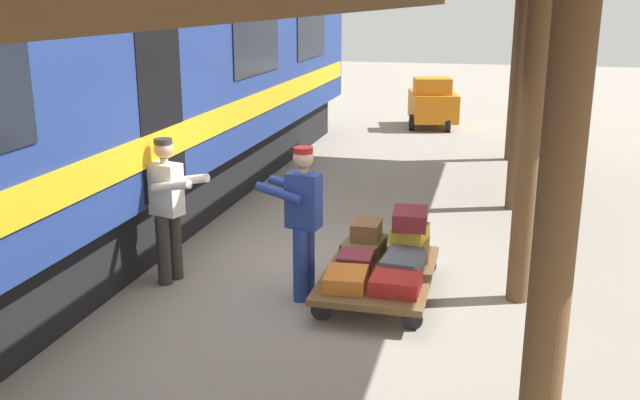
{
  "coord_description": "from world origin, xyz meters",
  "views": [
    {
      "loc": [
        -1.5,
        7.59,
        3.2
      ],
      "look_at": [
        0.24,
        0.54,
        1.15
      ],
      "focal_mm": 40.01,
      "sensor_mm": 36.0,
      "label": 1
    }
  ],
  "objects_px": {
    "luggage_cart": "(379,274)",
    "suitcase_brown_leather": "(367,230)",
    "suitcase_burgundy_valise": "(356,261)",
    "suitcase_red_plastic": "(396,284)",
    "suitcase_slate_roller": "(403,264)",
    "baggage_tug": "(433,103)",
    "suitcase_olive_duffel": "(364,246)",
    "suitcase_tan_vintage": "(409,249)",
    "suitcase_maroon_trunk": "(410,219)",
    "porter_by_door": "(168,206)",
    "suitcase_orange_carryall": "(346,279)",
    "porter_in_overalls": "(302,218)",
    "suitcase_yellow_case": "(410,233)",
    "train_car": "(48,97)"
  },
  "relations": [
    {
      "from": "suitcase_tan_vintage",
      "to": "suitcase_olive_duffel",
      "type": "xyz_separation_m",
      "value": [
        0.53,
        0.0,
        -0.01
      ]
    },
    {
      "from": "train_car",
      "to": "suitcase_orange_carryall",
      "type": "distance_m",
      "value": 4.29
    },
    {
      "from": "suitcase_maroon_trunk",
      "to": "baggage_tug",
      "type": "distance_m",
      "value": 10.55
    },
    {
      "from": "suitcase_maroon_trunk",
      "to": "suitcase_orange_carryall",
      "type": "bearing_deg",
      "value": 62.87
    },
    {
      "from": "suitcase_olive_duffel",
      "to": "suitcase_tan_vintage",
      "type": "bearing_deg",
      "value": 180.0
    },
    {
      "from": "porter_in_overalls",
      "to": "baggage_tug",
      "type": "xyz_separation_m",
      "value": [
        -0.39,
        -11.29,
        -0.3
      ]
    },
    {
      "from": "suitcase_orange_carryall",
      "to": "suitcase_slate_roller",
      "type": "distance_m",
      "value": 0.75
    },
    {
      "from": "suitcase_brown_leather",
      "to": "baggage_tug",
      "type": "xyz_separation_m",
      "value": [
        0.18,
        -10.47,
        0.06
      ]
    },
    {
      "from": "suitcase_brown_leather",
      "to": "suitcase_slate_roller",
      "type": "bearing_deg",
      "value": 131.84
    },
    {
      "from": "suitcase_tan_vintage",
      "to": "suitcase_olive_duffel",
      "type": "relative_size",
      "value": 0.79
    },
    {
      "from": "luggage_cart",
      "to": "suitcase_burgundy_valise",
      "type": "bearing_deg",
      "value": -0.0
    },
    {
      "from": "suitcase_burgundy_valise",
      "to": "porter_by_door",
      "type": "distance_m",
      "value": 2.23
    },
    {
      "from": "suitcase_yellow_case",
      "to": "baggage_tug",
      "type": "xyz_separation_m",
      "value": [
        0.69,
        -10.49,
        0.05
      ]
    },
    {
      "from": "suitcase_olive_duffel",
      "to": "suitcase_burgundy_valise",
      "type": "bearing_deg",
      "value": 90.0
    },
    {
      "from": "suitcase_olive_duffel",
      "to": "suitcase_yellow_case",
      "type": "relative_size",
      "value": 1.36
    },
    {
      "from": "porter_by_door",
      "to": "suitcase_burgundy_valise",
      "type": "bearing_deg",
      "value": -175.2
    },
    {
      "from": "luggage_cart",
      "to": "suitcase_burgundy_valise",
      "type": "xyz_separation_m",
      "value": [
        0.26,
        -0.0,
        0.14
      ]
    },
    {
      "from": "suitcase_red_plastic",
      "to": "porter_in_overalls",
      "type": "xyz_separation_m",
      "value": [
        1.08,
        -0.28,
        0.55
      ]
    },
    {
      "from": "luggage_cart",
      "to": "suitcase_orange_carryall",
      "type": "relative_size",
      "value": 3.69
    },
    {
      "from": "suitcase_orange_carryall",
      "to": "suitcase_yellow_case",
      "type": "xyz_separation_m",
      "value": [
        -0.53,
        -1.08,
        0.2
      ]
    },
    {
      "from": "train_car",
      "to": "luggage_cart",
      "type": "relative_size",
      "value": 10.27
    },
    {
      "from": "luggage_cart",
      "to": "suitcase_brown_leather",
      "type": "relative_size",
      "value": 4.56
    },
    {
      "from": "train_car",
      "to": "suitcase_olive_duffel",
      "type": "height_order",
      "value": "train_car"
    },
    {
      "from": "suitcase_orange_carryall",
      "to": "porter_in_overalls",
      "type": "height_order",
      "value": "porter_in_overalls"
    },
    {
      "from": "luggage_cart",
      "to": "porter_in_overalls",
      "type": "height_order",
      "value": "porter_in_overalls"
    },
    {
      "from": "suitcase_maroon_trunk",
      "to": "porter_by_door",
      "type": "distance_m",
      "value": 2.78
    },
    {
      "from": "suitcase_tan_vintage",
      "to": "suitcase_red_plastic",
      "type": "xyz_separation_m",
      "value": [
        0.0,
        1.06,
        -0.01
      ]
    },
    {
      "from": "suitcase_brown_leather",
      "to": "baggage_tug",
      "type": "relative_size",
      "value": 0.22
    },
    {
      "from": "suitcase_tan_vintage",
      "to": "suitcase_yellow_case",
      "type": "distance_m",
      "value": 0.19
    },
    {
      "from": "train_car",
      "to": "suitcase_tan_vintage",
      "type": "height_order",
      "value": "train_car"
    },
    {
      "from": "suitcase_orange_carryall",
      "to": "suitcase_yellow_case",
      "type": "bearing_deg",
      "value": -116.21
    },
    {
      "from": "suitcase_orange_carryall",
      "to": "suitcase_yellow_case",
      "type": "height_order",
      "value": "suitcase_yellow_case"
    },
    {
      "from": "baggage_tug",
      "to": "porter_by_door",
      "type": "bearing_deg",
      "value": 79.92
    },
    {
      "from": "suitcase_slate_roller",
      "to": "suitcase_yellow_case",
      "type": "distance_m",
      "value": 0.58
    },
    {
      "from": "suitcase_slate_roller",
      "to": "baggage_tug",
      "type": "xyz_separation_m",
      "value": [
        0.69,
        -11.04,
        0.23
      ]
    },
    {
      "from": "suitcase_burgundy_valise",
      "to": "suitcase_yellow_case",
      "type": "distance_m",
      "value": 0.79
    },
    {
      "from": "luggage_cart",
      "to": "suitcase_slate_roller",
      "type": "distance_m",
      "value": 0.3
    },
    {
      "from": "suitcase_burgundy_valise",
      "to": "suitcase_brown_leather",
      "type": "height_order",
      "value": "suitcase_brown_leather"
    },
    {
      "from": "train_car",
      "to": "suitcase_olive_duffel",
      "type": "xyz_separation_m",
      "value": [
        -3.87,
        -0.29,
        -1.69
      ]
    },
    {
      "from": "suitcase_yellow_case",
      "to": "porter_in_overalls",
      "type": "bearing_deg",
      "value": 36.63
    },
    {
      "from": "suitcase_orange_carryall",
      "to": "porter_by_door",
      "type": "height_order",
      "value": "porter_by_door"
    },
    {
      "from": "suitcase_tan_vintage",
      "to": "suitcase_slate_roller",
      "type": "relative_size",
      "value": 0.76
    },
    {
      "from": "suitcase_burgundy_valise",
      "to": "suitcase_red_plastic",
      "type": "xyz_separation_m",
      "value": [
        -0.53,
        0.53,
        -0.01
      ]
    },
    {
      "from": "suitcase_slate_roller",
      "to": "suitcase_brown_leather",
      "type": "distance_m",
      "value": 0.78
    },
    {
      "from": "luggage_cart",
      "to": "suitcase_burgundy_valise",
      "type": "relative_size",
      "value": 4.37
    },
    {
      "from": "suitcase_tan_vintage",
      "to": "suitcase_yellow_case",
      "type": "bearing_deg",
      "value": -107.77
    },
    {
      "from": "suitcase_burgundy_valise",
      "to": "suitcase_maroon_trunk",
      "type": "relative_size",
      "value": 0.83
    },
    {
      "from": "suitcase_yellow_case",
      "to": "porter_by_door",
      "type": "height_order",
      "value": "porter_by_door"
    },
    {
      "from": "suitcase_burgundy_valise",
      "to": "suitcase_maroon_trunk",
      "type": "distance_m",
      "value": 0.83
    },
    {
      "from": "suitcase_burgundy_valise",
      "to": "suitcase_tan_vintage",
      "type": "bearing_deg",
      "value": -134.75
    }
  ]
}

